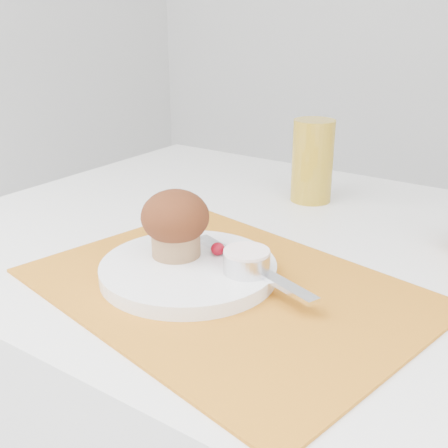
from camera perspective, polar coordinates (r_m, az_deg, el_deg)
The scene contains 9 objects.
placemat at distance 0.70m, azimuth 0.13°, elevation -6.51°, with size 0.47×0.34×0.00m, color orange.
plate at distance 0.72m, azimuth -3.64°, elevation -4.65°, with size 0.22×0.22×0.02m, color white.
ramekin at distance 0.69m, azimuth 2.31°, elevation -3.91°, with size 0.06×0.06×0.03m, color silver.
cream at distance 0.68m, azimuth 2.32°, elevation -2.93°, with size 0.06×0.06×0.01m, color white.
raspberry_near at distance 0.73m, azimuth -0.63°, elevation -2.54°, with size 0.02×0.02×0.02m, color #63020D.
raspberry_far at distance 0.72m, azimuth 1.05°, elevation -2.89°, with size 0.02×0.02×0.02m, color #5B020D.
butter_knife at distance 0.70m, azimuth 2.78°, elevation -4.29°, with size 0.23×0.02×0.01m, color white.
juice_glass at distance 1.00m, azimuth 8.98°, elevation 6.35°, with size 0.07×0.07×0.15m, color gold.
muffin at distance 0.72m, azimuth -4.97°, elevation 0.21°, with size 0.09×0.09×0.09m.
Camera 1 is at (0.29, -0.63, 1.08)m, focal length 45.00 mm.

